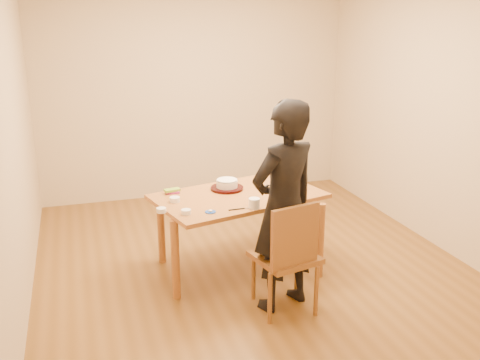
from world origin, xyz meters
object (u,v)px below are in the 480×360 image
object	(u,v)px
cake_plate	(227,188)
cake	(227,184)
dining_chair	(285,257)
dining_table	(238,196)
person	(284,207)

from	to	relation	value
cake_plate	cake	distance (m)	0.04
dining_chair	cake	size ratio (longest dim) A/B	2.31
dining_table	dining_chair	bearing A→B (deg)	-93.03
dining_chair	cake_plate	distance (m)	1.02
dining_chair	person	bearing A→B (deg)	76.88
person	dining_table	bearing A→B (deg)	-99.01
dining_chair	person	distance (m)	0.41
dining_chair	cake	world-z (taller)	cake
cake_plate	cake	world-z (taller)	cake
dining_table	cake	xyz separation A→B (m)	(-0.06, 0.17, 0.07)
person	cake_plate	bearing A→B (deg)	-97.54
cake	person	world-z (taller)	person
cake	dining_chair	bearing A→B (deg)	-77.52
dining_chair	cake	distance (m)	1.03
cake	person	size ratio (longest dim) A/B	0.12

